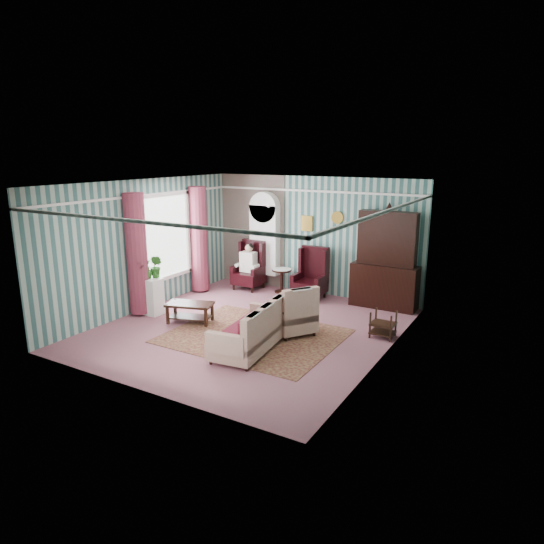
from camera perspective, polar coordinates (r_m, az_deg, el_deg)
The scene contains 17 objects.
floor at distance 9.87m, azimuth -2.67°, elevation -6.66°, with size 6.00×6.00×0.00m, color #98585F.
room_shell at distance 9.84m, azimuth -5.28°, elevation 5.33°, with size 5.53×6.02×2.91m.
bookcase at distance 12.58m, azimuth -0.89°, elevation 3.20°, with size 0.80×0.28×2.24m, color silver.
dresser_hutch at distance 11.16m, azimuth 13.23°, elevation 1.74°, with size 1.50×0.56×2.36m, color black.
wingback_left at distance 12.49m, azimuth -2.79°, elevation 0.78°, with size 0.76×0.80×1.25m, color black.
wingback_right at distance 11.65m, azimuth 4.45°, elevation -0.21°, with size 0.76×0.80×1.25m, color black.
seated_woman at distance 12.50m, azimuth -2.79°, elevation 0.62°, with size 0.44×0.40×1.18m, color white, non-canonical shape.
round_side_table at distance 12.24m, azimuth 1.15°, elevation -1.05°, with size 0.50×0.50×0.60m, color black.
nest_table at distance 9.57m, azimuth 12.94°, elevation -5.97°, with size 0.45×0.38×0.54m, color black.
plant_stand at distance 10.96m, azimuth -14.18°, elevation -2.76°, with size 0.55×0.35×0.80m, color white.
rug at distance 9.48m, azimuth -2.12°, elevation -7.51°, with size 3.20×2.60×0.01m, color #451D17.
sofa at distance 8.68m, azimuth -2.71°, elevation -6.23°, with size 1.80×1.06×0.96m, color beige.
floral_armchair at distance 9.44m, azimuth 2.49°, elevation -4.30°, with size 0.82×0.85×1.04m, color beige.
coffee_table at distance 10.28m, azimuth -9.62°, elevation -4.75°, with size 0.95×0.49×0.42m, color black.
potted_plant_a at distance 10.74m, azimuth -15.06°, elevation 0.26°, with size 0.39×0.34×0.43m, color #174916.
potted_plant_b at distance 10.81m, azimuth -13.46°, elevation 0.64°, with size 0.28×0.22×0.51m, color #224E18.
potted_plant_c at distance 10.84m, azimuth -14.48°, elevation 0.36°, with size 0.23×0.23×0.41m, color #1C561B.
Camera 1 is at (5.03, -7.74, 3.48)m, focal length 32.00 mm.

